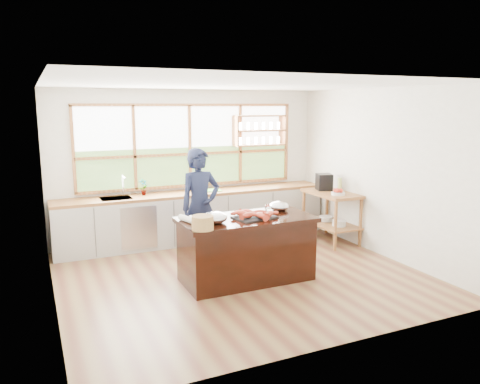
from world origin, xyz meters
TOP-DOWN VIEW (x-y plane):
  - ground_plane at (0.00, 0.00)m, footprint 5.00×5.00m
  - room_shell at (0.02, 0.51)m, footprint 5.02×4.52m
  - back_counter at (-0.02, 1.94)m, footprint 4.90×0.63m
  - right_shelf_unit at (2.19, 0.89)m, footprint 0.62×1.10m
  - island at (0.00, -0.20)m, footprint 1.85×0.90m
  - cook at (-0.34, 0.73)m, footprint 0.71×0.51m
  - potted_plant at (-0.92, 2.00)m, footprint 0.18×0.15m
  - cutting_board at (0.26, 1.94)m, footprint 0.43×0.34m
  - espresso_machine at (2.19, 1.15)m, footprint 0.33×0.34m
  - wine_bottle at (2.24, 0.75)m, footprint 0.08×0.08m
  - fruit_bowl at (2.14, 0.64)m, footprint 0.24×0.24m
  - slate_board at (0.10, -0.26)m, footprint 0.61×0.49m
  - lobster_pile at (0.09, -0.27)m, footprint 0.55×0.48m
  - mixing_bowl_left at (-0.50, -0.29)m, footprint 0.33×0.33m
  - mixing_bowl_right at (0.62, 0.01)m, footprint 0.30×0.30m
  - wine_glass at (0.20, -0.44)m, footprint 0.08×0.08m
  - wicker_basket at (-0.76, -0.55)m, footprint 0.27×0.27m
  - parchment_roll at (-0.83, -0.09)m, footprint 0.16×0.31m

SIDE VIEW (x-z plane):
  - ground_plane at x=0.00m, z-range 0.00..0.00m
  - island at x=0.00m, z-range 0.00..0.90m
  - back_counter at x=-0.02m, z-range 0.00..0.90m
  - right_shelf_unit at x=2.19m, z-range 0.15..1.05m
  - cook at x=-0.34m, z-range 0.00..1.79m
  - cutting_board at x=0.26m, z-range 0.90..0.91m
  - slate_board at x=0.10m, z-range 0.90..0.92m
  - parchment_roll at x=-0.83m, z-range 0.90..0.98m
  - fruit_bowl at x=2.14m, z-range 0.89..1.00m
  - lobster_pile at x=0.09m, z-range 0.92..1.00m
  - mixing_bowl_right at x=0.62m, z-range 0.89..1.03m
  - mixing_bowl_left at x=-0.50m, z-range 0.89..1.05m
  - wicker_basket at x=-0.76m, z-range 0.90..1.08m
  - wine_bottle at x=2.24m, z-range 0.90..1.18m
  - potted_plant at x=-0.92m, z-range 0.90..1.19m
  - espresso_machine at x=2.19m, z-range 0.90..1.20m
  - wine_glass at x=0.20m, z-range 0.95..1.17m
  - room_shell at x=0.02m, z-range 0.40..3.11m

